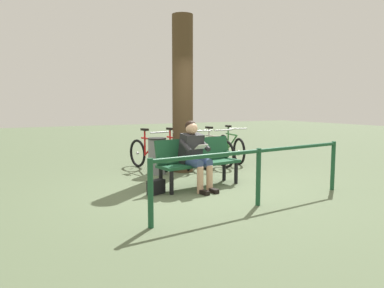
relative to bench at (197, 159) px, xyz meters
The scene contains 12 objects.
ground_plane 0.58m from the bench, 103.14° to the left, with size 40.00×40.00×0.00m, color #566647.
bench is the anchor object (origin of this frame).
person_reading 0.29m from the bench, 48.65° to the left, with size 0.52×0.80×1.20m.
handbag 1.00m from the bench, 12.22° to the left, with size 0.30×0.14×0.24m, color black.
tree_trunk 1.92m from the bench, 107.39° to the right, with size 0.45×0.45×3.38m, color #4C3823.
litter_bin 1.45m from the bench, 83.15° to the right, with size 0.39×0.39×0.77m.
bicycle_red 3.00m from the bench, 136.48° to the right, with size 0.52×1.66×0.94m.
bicycle_silver 2.36m from the bench, 129.13° to the right, with size 0.48×1.68×0.94m.
bicycle_purple 2.14m from the bench, 117.75° to the right, with size 0.48×1.68×0.94m.
bicycle_orange 1.93m from the bench, 103.22° to the right, with size 0.48×1.68×0.94m.
bicycle_green 1.95m from the bench, 85.77° to the right, with size 0.50×1.66×0.94m.
railing_fence 1.55m from the bench, 95.66° to the left, with size 3.60×0.38×0.85m.
Camera 1 is at (3.31, 5.43, 1.49)m, focal length 34.32 mm.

